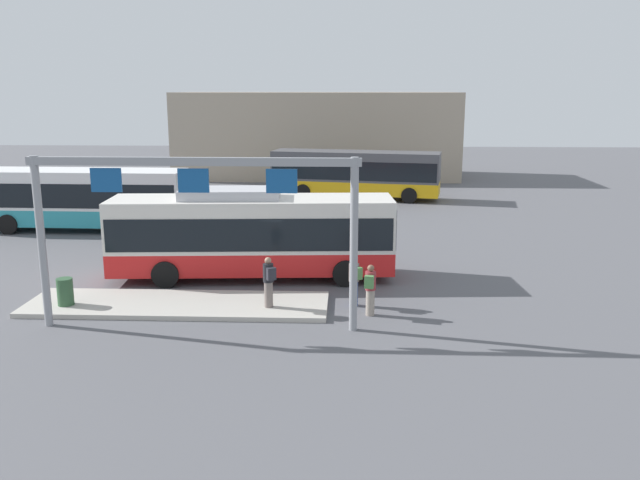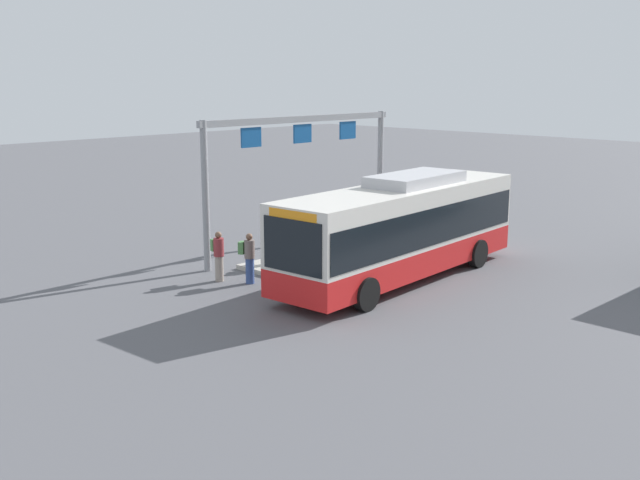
{
  "view_description": "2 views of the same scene",
  "coord_description": "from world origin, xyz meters",
  "views": [
    {
      "loc": [
        3.61,
        -24.38,
        7.09
      ],
      "look_at": [
        2.6,
        -0.83,
        1.71
      ],
      "focal_mm": 37.25,
      "sensor_mm": 36.0,
      "label": 1
    },
    {
      "loc": [
        19.01,
        14.71,
        6.59
      ],
      "look_at": [
        2.83,
        -0.98,
        1.63
      ],
      "focal_mm": 41.61,
      "sensor_mm": 36.0,
      "label": 2
    }
  ],
  "objects": [
    {
      "name": "ground_plane",
      "position": [
        0.0,
        0.0,
        0.0
      ],
      "size": [
        120.0,
        120.0,
        0.0
      ],
      "primitive_type": "plane",
      "color": "#56565B"
    },
    {
      "name": "bus_main",
      "position": [
        -0.01,
        -0.0,
        1.81
      ],
      "size": [
        10.75,
        3.23,
        3.46
      ],
      "rotation": [
        0.0,
        0.0,
        0.07
      ],
      "color": "red",
      "rests_on": "ground"
    },
    {
      "name": "person_waiting_mid",
      "position": [
        1.08,
        -3.94,
        1.05
      ],
      "size": [
        0.52,
        0.61,
        1.67
      ],
      "rotation": [
        0.0,
        0.0,
        2.07
      ],
      "color": "slate",
      "rests_on": "platform_curb"
    },
    {
      "name": "bus_background_right",
      "position": [
        -10.08,
        8.45,
        1.78
      ],
      "size": [
        10.86,
        2.86,
        3.1
      ],
      "rotation": [
        0.0,
        0.0,
        -0.02
      ],
      "color": "teal",
      "rests_on": "ground"
    },
    {
      "name": "platform_curb",
      "position": [
        -2.03,
        -3.55,
        0.08
      ],
      "size": [
        10.0,
        2.8,
        0.16
      ],
      "primitive_type": "cube",
      "color": "#B2ADA3",
      "rests_on": "ground"
    },
    {
      "name": "person_waiting_near",
      "position": [
        3.85,
        -3.21,
        0.89
      ],
      "size": [
        0.51,
        0.6,
        1.67
      ],
      "rotation": [
        0.0,
        0.0,
        2.04
      ],
      "color": "#334C8C",
      "rests_on": "ground"
    },
    {
      "name": "bus_background_left",
      "position": [
        4.1,
        19.22,
        1.78
      ],
      "size": [
        11.21,
        4.46,
        3.1
      ],
      "rotation": [
        0.0,
        0.0,
        -0.18
      ],
      "color": "#EAAD14",
      "rests_on": "ground"
    },
    {
      "name": "station_building",
      "position": [
        1.03,
        30.59,
        3.41
      ],
      "size": [
        22.55,
        8.0,
        6.83
      ],
      "primitive_type": "cube",
      "color": "tan",
      "rests_on": "ground"
    },
    {
      "name": "platform_sign_gantry",
      "position": [
        -0.87,
        -5.48,
        3.78
      ],
      "size": [
        9.72,
        0.24,
        5.2
      ],
      "color": "gray",
      "rests_on": "ground"
    },
    {
      "name": "trash_bin",
      "position": [
        -5.62,
        -3.99,
        0.61
      ],
      "size": [
        0.52,
        0.52,
        0.9
      ],
      "primitive_type": "cylinder",
      "color": "#2D5133",
      "rests_on": "platform_curb"
    },
    {
      "name": "person_boarding",
      "position": [
        4.35,
        -4.15,
        0.89
      ],
      "size": [
        0.42,
        0.57,
        1.67
      ],
      "rotation": [
        0.0,
        0.0,
        1.35
      ],
      "color": "gray",
      "rests_on": "ground"
    }
  ]
}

